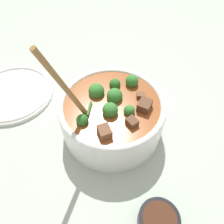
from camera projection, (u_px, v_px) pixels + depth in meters
The scene contains 4 objects.
ground_plane at pixel (112, 128), 0.63m from camera, with size 4.00×4.00×0.00m, color #ADBCAD.
stew_bowl at pixel (112, 114), 0.58m from camera, with size 0.27×0.27×0.31m.
condiment_bowl at pixel (159, 220), 0.45m from camera, with size 0.09×0.09×0.04m.
empty_plate at pixel (12, 93), 0.70m from camera, with size 0.26×0.26×0.02m.
Camera 1 is at (0.34, 0.12, 0.51)m, focal length 35.00 mm.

